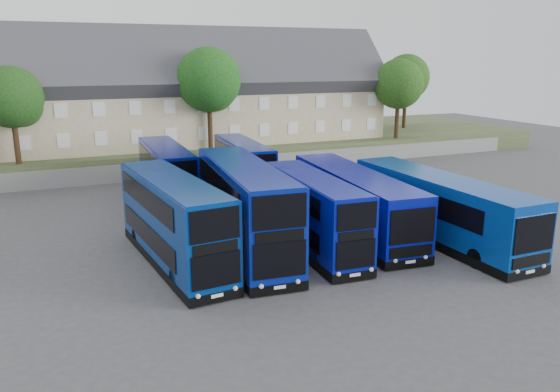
{
  "coord_description": "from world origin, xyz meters",
  "views": [
    {
      "loc": [
        -11.81,
        -22.56,
        10.21
      ],
      "look_at": [
        0.68,
        6.39,
        2.2
      ],
      "focal_mm": 35.0,
      "sensor_mm": 36.0,
      "label": 1
    }
  ],
  "objects_px": {
    "dd_front_mid": "(245,210)",
    "tree_far": "(407,79)",
    "coach_east_a": "(354,202)",
    "tree_east": "(399,86)",
    "dd_front_left": "(174,223)",
    "tree_mid": "(210,82)",
    "tree_west": "(14,100)"
  },
  "relations": [
    {
      "from": "dd_front_left",
      "to": "coach_east_a",
      "type": "relative_size",
      "value": 0.83
    },
    {
      "from": "tree_mid",
      "to": "dd_front_mid",
      "type": "bearing_deg",
      "value": -101.94
    },
    {
      "from": "dd_front_left",
      "to": "tree_west",
      "type": "relative_size",
      "value": 1.47
    },
    {
      "from": "dd_front_mid",
      "to": "tree_far",
      "type": "xyz_separation_m",
      "value": [
        30.6,
        28.26,
        5.38
      ]
    },
    {
      "from": "dd_front_mid",
      "to": "tree_mid",
      "type": "relative_size",
      "value": 1.33
    },
    {
      "from": "dd_front_mid",
      "to": "coach_east_a",
      "type": "distance_m",
      "value": 7.33
    },
    {
      "from": "dd_front_mid",
      "to": "tree_far",
      "type": "bearing_deg",
      "value": 47.9
    },
    {
      "from": "coach_east_a",
      "to": "dd_front_left",
      "type": "bearing_deg",
      "value": -168.8
    },
    {
      "from": "dd_front_left",
      "to": "tree_east",
      "type": "height_order",
      "value": "tree_east"
    },
    {
      "from": "tree_mid",
      "to": "tree_far",
      "type": "relative_size",
      "value": 1.06
    },
    {
      "from": "dd_front_left",
      "to": "tree_mid",
      "type": "bearing_deg",
      "value": 63.51
    },
    {
      "from": "tree_far",
      "to": "dd_front_left",
      "type": "bearing_deg",
      "value": -140.42
    },
    {
      "from": "coach_east_a",
      "to": "tree_west",
      "type": "bearing_deg",
      "value": 137.95
    },
    {
      "from": "dd_front_mid",
      "to": "tree_east",
      "type": "relative_size",
      "value": 1.49
    },
    {
      "from": "tree_west",
      "to": "tree_far",
      "type": "bearing_deg",
      "value": 9.46
    },
    {
      "from": "tree_far",
      "to": "tree_east",
      "type": "bearing_deg",
      "value": -130.6
    },
    {
      "from": "coach_east_a",
      "to": "tree_east",
      "type": "bearing_deg",
      "value": 55.04
    },
    {
      "from": "dd_front_mid",
      "to": "tree_far",
      "type": "distance_m",
      "value": 42.0
    },
    {
      "from": "dd_front_left",
      "to": "tree_west",
      "type": "xyz_separation_m",
      "value": [
        -7.55,
        21.49,
        4.9
      ]
    },
    {
      "from": "tree_west",
      "to": "tree_far",
      "type": "distance_m",
      "value": 42.58
    },
    {
      "from": "dd_front_left",
      "to": "tree_far",
      "type": "xyz_separation_m",
      "value": [
        34.45,
        28.49,
        5.57
      ]
    },
    {
      "from": "dd_front_mid",
      "to": "tree_east",
      "type": "distance_m",
      "value": 32.9
    },
    {
      "from": "tree_east",
      "to": "tree_west",
      "type": "bearing_deg",
      "value": -180.0
    },
    {
      "from": "coach_east_a",
      "to": "tree_far",
      "type": "distance_m",
      "value": 36.46
    },
    {
      "from": "tree_east",
      "to": "tree_far",
      "type": "relative_size",
      "value": 0.94
    },
    {
      "from": "dd_front_mid",
      "to": "coach_east_a",
      "type": "height_order",
      "value": "dd_front_mid"
    },
    {
      "from": "coach_east_a",
      "to": "tree_far",
      "type": "xyz_separation_m",
      "value": [
        23.34,
        27.37,
        5.95
      ]
    },
    {
      "from": "coach_east_a",
      "to": "tree_mid",
      "type": "height_order",
      "value": "tree_mid"
    },
    {
      "from": "coach_east_a",
      "to": "tree_east",
      "type": "height_order",
      "value": "tree_east"
    },
    {
      "from": "dd_front_mid",
      "to": "coach_east_a",
      "type": "relative_size",
      "value": 0.91
    },
    {
      "from": "dd_front_left",
      "to": "coach_east_a",
      "type": "height_order",
      "value": "dd_front_left"
    },
    {
      "from": "tree_west",
      "to": "tree_mid",
      "type": "bearing_deg",
      "value": 1.79
    }
  ]
}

